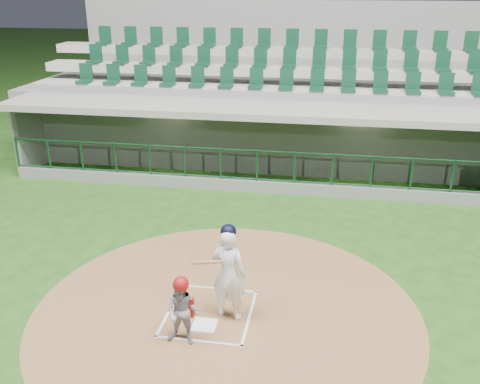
# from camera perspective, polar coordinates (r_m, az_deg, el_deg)

# --- Properties ---
(ground) EXTENTS (120.00, 120.00, 0.00)m
(ground) POSITION_cam_1_polar(r_m,az_deg,el_deg) (10.40, -2.91, -11.89)
(ground) COLOR #1E4614
(ground) RESTS_ON ground
(dirt_circle) EXTENTS (7.20, 7.20, 0.01)m
(dirt_circle) POSITION_cam_1_polar(r_m,az_deg,el_deg) (10.18, -1.47, -12.64)
(dirt_circle) COLOR brown
(dirt_circle) RESTS_ON ground
(home_plate) EXTENTS (0.43, 0.43, 0.02)m
(home_plate) POSITION_cam_1_polar(r_m,az_deg,el_deg) (9.83, -3.82, -13.99)
(home_plate) COLOR white
(home_plate) RESTS_ON dirt_circle
(batter_box_chalk) EXTENTS (1.55, 1.80, 0.01)m
(batter_box_chalk) POSITION_cam_1_polar(r_m,az_deg,el_deg) (10.15, -3.28, -12.73)
(batter_box_chalk) COLOR white
(batter_box_chalk) RESTS_ON ground
(dugout_structure) EXTENTS (16.40, 3.70, 3.00)m
(dugout_structure) POSITION_cam_1_polar(r_m,az_deg,el_deg) (17.07, 2.89, 5.28)
(dugout_structure) COLOR slate
(dugout_structure) RESTS_ON ground
(seating_deck) EXTENTS (17.00, 6.72, 5.15)m
(seating_deck) POSITION_cam_1_polar(r_m,az_deg,el_deg) (19.94, 3.87, 9.01)
(seating_deck) COLOR slate
(seating_deck) RESTS_ON ground
(batter) EXTENTS (0.90, 0.92, 1.85)m
(batter) POSITION_cam_1_polar(r_m,az_deg,el_deg) (9.56, -1.23, -8.54)
(batter) COLOR white
(batter) RESTS_ON dirt_circle
(catcher) EXTENTS (0.62, 0.51, 1.27)m
(catcher) POSITION_cam_1_polar(r_m,az_deg,el_deg) (9.13, -6.17, -12.48)
(catcher) COLOR gray
(catcher) RESTS_ON dirt_circle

